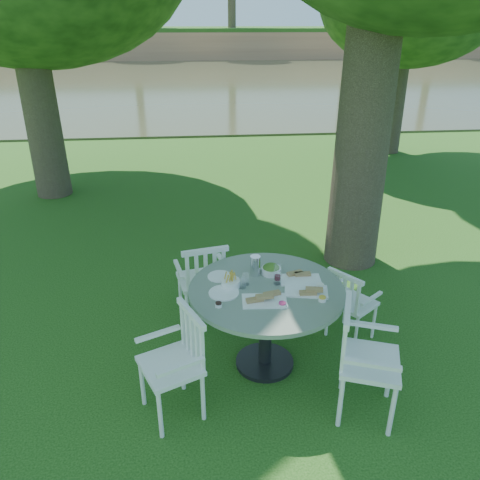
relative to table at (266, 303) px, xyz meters
name	(u,v)px	position (x,y,z in m)	size (l,w,h in m)	color
ground	(242,315)	(-0.14, 0.84, -0.69)	(140.00, 140.00, 0.00)	#133C0C
table	(266,303)	(0.00, 0.00, 0.00)	(1.40, 1.40, 0.85)	black
chair_ne	(348,301)	(0.89, 0.30, -0.21)	(0.55, 0.56, 0.81)	white
chair_nw	(204,278)	(-0.55, 0.74, -0.13)	(0.57, 0.54, 0.96)	white
chair_sw	(180,355)	(-0.78, -0.49, -0.14)	(0.60, 0.62, 0.94)	white
chair_se	(358,353)	(0.66, -0.64, -0.10)	(0.62, 0.64, 1.01)	white
tableware	(263,281)	(-0.03, 0.07, 0.20)	(1.07, 0.71, 0.20)	white
river	(199,81)	(-0.14, 23.84, -0.69)	(100.00, 28.00, 0.12)	#393B23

